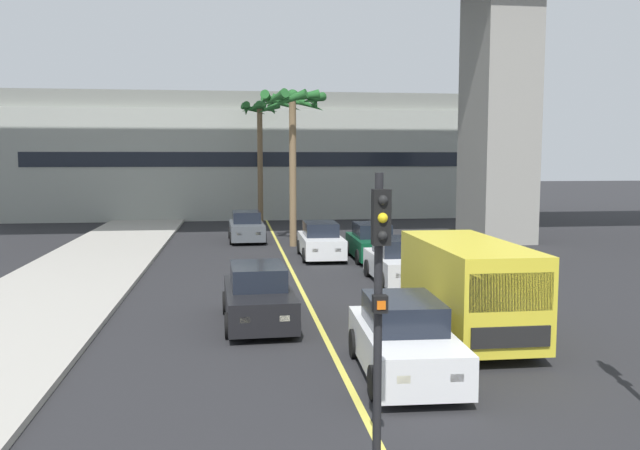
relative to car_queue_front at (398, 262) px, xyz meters
The scene contains 13 objects.
sidewalk_left 12.10m from the car_queue_front, 162.15° to the right, with size 4.80×80.00×0.15m, color #ADA89E.
lane_stripe_center 5.59m from the car_queue_front, 129.18° to the left, with size 0.14×56.00×0.01m, color #DBCC4C.
pier_building_backdrop 27.71m from the car_queue_front, 97.32° to the left, with size 36.01×8.04×8.86m.
car_queue_front is the anchor object (origin of this frame).
car_queue_second 13.18m from the car_queue_front, 112.63° to the left, with size 1.94×4.15×1.56m.
car_queue_third 7.21m from the car_queue_front, 134.69° to the right, with size 1.95×4.16×1.56m.
car_queue_fourth 5.23m from the car_queue_front, 88.10° to the left, with size 1.88×4.12×1.56m.
car_queue_fifth 6.29m from the car_queue_front, 108.14° to the left, with size 1.87×4.12×1.56m.
car_queue_sixth 9.92m from the car_queue_front, 103.39° to the right, with size 1.95×4.16×1.56m.
delivery_van 7.17m from the car_queue_front, 90.57° to the right, with size 2.17×5.26×2.36m.
traffic_light_median_near 14.20m from the car_queue_front, 105.22° to the right, with size 0.24×0.37×4.20m.
palm_tree_near_median 11.80m from the car_queue_front, 105.80° to the left, with size 3.41×3.35×7.64m.
palm_tree_mid_median 22.15m from the car_queue_front, 100.69° to the left, with size 2.68×2.79×8.01m.
Camera 1 is at (-2.15, -2.65, 4.42)m, focal length 37.09 mm.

